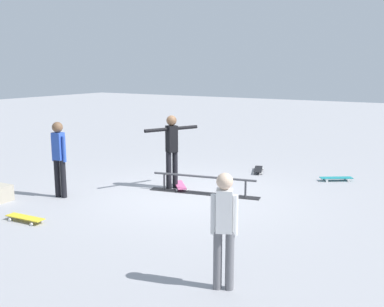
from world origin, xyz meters
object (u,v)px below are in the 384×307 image
Objects in this scene: bystander_white_shirt at (224,225)px; loose_skateboard_teal at (336,178)px; skateboard_main at (180,185)px; grind_rail at (204,186)px; bystander_blue_shirt at (59,155)px; loose_skateboard_black at (258,169)px; loose_skateboard_yellow at (25,218)px; skater_main at (172,146)px.

bystander_white_shirt is 6.41m from loose_skateboard_teal.
grind_rail is at bearing -140.88° from skateboard_main.
loose_skateboard_black is at bearing 51.65° from bystander_blue_shirt.
grind_rail is at bearing -124.33° from loose_skateboard_yellow.
loose_skateboard_yellow is 0.99× the size of loose_skateboard_black.
loose_skateboard_black is (2.15, -6.25, -0.78)m from bystander_white_shirt.
bystander_blue_shirt reaches higher than loose_skateboard_black.
loose_skateboard_black is at bearing -107.10° from grind_rail.
bystander_white_shirt is at bearing 110.72° from grind_rail.
skater_main is 2.20× the size of loose_skateboard_teal.
skateboard_main is 3.60m from loose_skateboard_yellow.
bystander_white_shirt is (-3.08, 3.78, 0.78)m from skateboard_main.
skateboard_main is at bearing 40.38° from bystander_blue_shirt.
bystander_white_shirt is 1.85× the size of loose_skateboard_black.
bystander_white_shirt reaches higher than loose_skateboard_teal.
bystander_blue_shirt is 2.03× the size of loose_skateboard_yellow.
skateboard_main is (-0.16, -0.09, -0.92)m from skater_main.
bystander_white_shirt reaches higher than loose_skateboard_yellow.
skater_main is at bearing -14.10° from grind_rail.
grind_rail is at bearing -66.46° from skater_main.
skater_main is at bearing 79.03° from skateboard_main.
bystander_blue_shirt is (1.83, 1.95, 0.86)m from skateboard_main.
loose_skateboard_yellow is at bearing 21.46° from loose_skateboard_teal.
grind_rail reaches higher than loose_skateboard_yellow.
loose_skateboard_teal is at bearing -142.10° from grind_rail.
skater_main is 3.59m from loose_skateboard_yellow.
loose_skateboard_teal is 0.95× the size of loose_skateboard_black.
skateboard_main is at bearing -21.99° from grind_rail.
skateboard_main is 2.80m from bystander_blue_shirt.
loose_skateboard_yellow and loose_skateboard_teal have the same top height.
skateboard_main is 4.93m from bystander_white_shirt.
loose_skateboard_black is (-0.22, -2.60, -0.11)m from grind_rail.
loose_skateboard_black is at bearing -94.78° from bystander_white_shirt.
skateboard_main is at bearing -40.63° from loose_skateboard_black.
skater_main reaches higher than grind_rail.
skateboard_main is 0.90× the size of loose_skateboard_black.
loose_skateboard_yellow is (1.19, 3.40, 0.00)m from skateboard_main.
bystander_white_shirt is 0.92× the size of bystander_blue_shirt.
bystander_white_shirt is (-2.37, 3.66, 0.68)m from grind_rail.
skater_main is 4.21m from loose_skateboard_teal.
skateboard_main is at bearing 7.30° from loose_skateboard_teal.
bystander_white_shirt is at bearing 170.62° from loose_skateboard_yellow.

